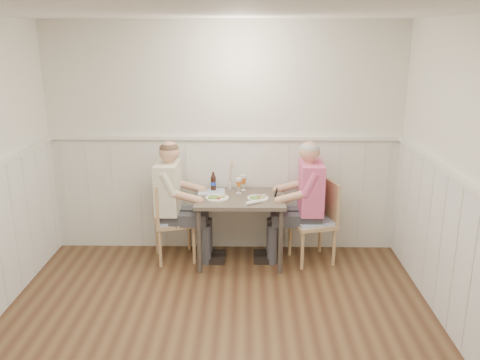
{
  "coord_description": "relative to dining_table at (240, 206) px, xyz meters",
  "views": [
    {
      "loc": [
        0.26,
        -3.37,
        2.47
      ],
      "look_at": [
        0.18,
        1.64,
        1.0
      ],
      "focal_mm": 38.0,
      "sensor_mm": 36.0,
      "label": 1
    }
  ],
  "objects": [
    {
      "name": "rolled_napkin",
      "position": [
        0.14,
        -0.23,
        0.12
      ],
      "size": [
        0.18,
        0.13,
        0.04
      ],
      "color": "white",
      "rests_on": "dining_table"
    },
    {
      "name": "man_in_pink",
      "position": [
        0.72,
        0.03,
        -0.07
      ],
      "size": [
        0.63,
        0.44,
        1.38
      ],
      "color": "#3F3F47",
      "rests_on": "ground"
    },
    {
      "name": "diner_cream",
      "position": [
        -0.74,
        0.02,
        -0.07
      ],
      "size": [
        0.64,
        0.44,
        1.38
      ],
      "color": "#3F3F47",
      "rests_on": "ground"
    },
    {
      "name": "beer_glass_a",
      "position": [
        0.03,
        0.24,
        0.22
      ],
      "size": [
        0.07,
        0.07,
        0.18
      ],
      "color": "silver",
      "rests_on": "dining_table"
    },
    {
      "name": "chair_left",
      "position": [
        -0.79,
        0.04,
        -0.15
      ],
      "size": [
        0.53,
        0.53,
        0.92
      ],
      "color": "tan",
      "rests_on": "ground"
    },
    {
      "name": "plate_man",
      "position": [
        0.18,
        -0.07,
        0.12
      ],
      "size": [
        0.23,
        0.23,
        0.06
      ],
      "color": "white",
      "rests_on": "dining_table"
    },
    {
      "name": "wainscot",
      "position": [
        -0.18,
        -1.15,
        0.04
      ],
      "size": [
        4.0,
        4.49,
        1.34
      ],
      "color": "silver",
      "rests_on": "ground"
    },
    {
      "name": "plate_diner",
      "position": [
        -0.26,
        -0.07,
        0.12
      ],
      "size": [
        0.25,
        0.25,
        0.06
      ],
      "color": "white",
      "rests_on": "dining_table"
    },
    {
      "name": "chair_right",
      "position": [
        0.85,
        0.04,
        -0.15
      ],
      "size": [
        0.54,
        0.54,
        0.92
      ],
      "color": "tan",
      "rests_on": "ground"
    },
    {
      "name": "grass_vase",
      "position": [
        -0.12,
        0.28,
        0.26
      ],
      "size": [
        0.04,
        0.04,
        0.35
      ],
      "color": "silver",
      "rests_on": "dining_table"
    },
    {
      "name": "beer_glass_b",
      "position": [
        -0.02,
        0.13,
        0.21
      ],
      "size": [
        0.07,
        0.07,
        0.17
      ],
      "color": "silver",
      "rests_on": "dining_table"
    },
    {
      "name": "room_shell",
      "position": [
        -0.18,
        -1.84,
        0.87
      ],
      "size": [
        4.04,
        4.54,
        2.6
      ],
      "color": "silver",
      "rests_on": "ground"
    },
    {
      "name": "beer_bottle",
      "position": [
        -0.31,
        0.23,
        0.19
      ],
      "size": [
        0.06,
        0.06,
        0.21
      ],
      "color": "black",
      "rests_on": "dining_table"
    },
    {
      "name": "dining_table",
      "position": [
        0.0,
        0.0,
        0.0
      ],
      "size": [
        0.95,
        0.7,
        0.75
      ],
      "color": "#4A4339",
      "rests_on": "ground"
    },
    {
      "name": "gingham_mat",
      "position": [
        -0.32,
        0.18,
        0.1
      ],
      "size": [
        0.31,
        0.26,
        0.01
      ],
      "color": "#6680C0",
      "rests_on": "dining_table"
    }
  ]
}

